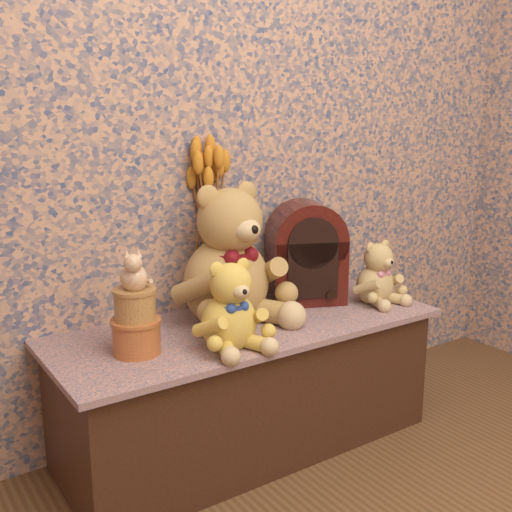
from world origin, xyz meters
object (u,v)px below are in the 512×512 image
(teddy_medium, at_px, (229,300))
(ceramic_vase, at_px, (208,283))
(biscuit_tin_lower, at_px, (137,337))
(cat_figurine, at_px, (133,268))
(cathedral_radio, at_px, (306,252))
(teddy_large, at_px, (226,247))
(teddy_small, at_px, (376,269))

(teddy_medium, bearing_deg, ceramic_vase, 70.95)
(biscuit_tin_lower, relative_size, cat_figurine, 1.12)
(teddy_medium, distance_m, cat_figurine, 0.29)
(cat_figurine, bearing_deg, cathedral_radio, 32.44)
(teddy_large, relative_size, teddy_medium, 1.72)
(cathedral_radio, height_order, ceramic_vase, cathedral_radio)
(teddy_medium, distance_m, teddy_small, 0.68)
(cathedral_radio, relative_size, ceramic_vase, 1.93)
(teddy_medium, xyz_separation_m, cat_figurine, (-0.25, 0.10, 0.11))
(teddy_large, bearing_deg, teddy_medium, -124.68)
(biscuit_tin_lower, distance_m, cat_figurine, 0.20)
(biscuit_tin_lower, bearing_deg, ceramic_vase, 32.42)
(cat_figurine, bearing_deg, teddy_small, 20.52)
(cathedral_radio, xyz_separation_m, biscuit_tin_lower, (-0.73, -0.13, -0.14))
(cathedral_radio, relative_size, biscuit_tin_lower, 2.68)
(teddy_large, xyz_separation_m, teddy_medium, (-0.12, -0.22, -0.10))
(teddy_small, bearing_deg, teddy_medium, -175.39)
(cathedral_radio, distance_m, cat_figurine, 0.74)
(ceramic_vase, xyz_separation_m, biscuit_tin_lower, (-0.37, -0.24, -0.05))
(cathedral_radio, bearing_deg, ceramic_vase, -173.01)
(teddy_small, xyz_separation_m, cat_figurine, (-0.93, 0.02, 0.13))
(teddy_large, xyz_separation_m, ceramic_vase, (-0.00, 0.12, -0.15))
(ceramic_vase, height_order, biscuit_tin_lower, ceramic_vase)
(ceramic_vase, bearing_deg, teddy_medium, -109.69)
(teddy_small, relative_size, ceramic_vase, 1.28)
(teddy_small, height_order, cathedral_radio, cathedral_radio)
(teddy_medium, height_order, biscuit_tin_lower, teddy_medium)
(teddy_large, distance_m, biscuit_tin_lower, 0.44)
(cathedral_radio, relative_size, cat_figurine, 2.99)
(cathedral_radio, height_order, biscuit_tin_lower, cathedral_radio)
(teddy_large, height_order, teddy_medium, teddy_large)
(teddy_large, height_order, ceramic_vase, teddy_large)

